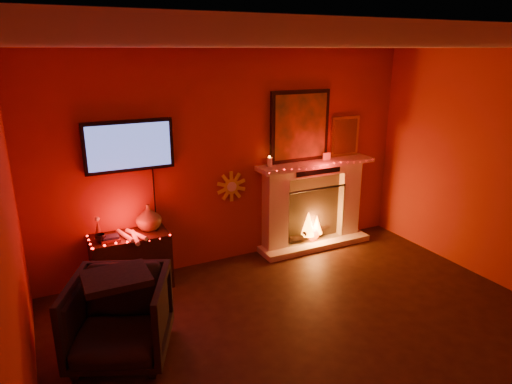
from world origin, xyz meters
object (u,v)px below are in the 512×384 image
at_px(tv, 129,146).
at_px(armchair, 120,318).
at_px(sunburst_clock, 231,186).
at_px(fireplace, 312,196).
at_px(console_table, 132,257).

xyz_separation_m(tv, armchair, (-0.48, -1.41, -1.26)).
relative_size(sunburst_clock, armchair, 0.46).
distance_m(fireplace, armchair, 3.23).
height_order(console_table, armchair, console_table).
xyz_separation_m(sunburst_clock, console_table, (-1.35, -0.22, -0.61)).
distance_m(sunburst_clock, console_table, 1.50).
bearing_deg(fireplace, sunburst_clock, 175.63).
xyz_separation_m(console_table, armchair, (-0.37, -1.22, 0.00)).
relative_size(tv, armchair, 1.44).
bearing_deg(console_table, sunburst_clock, 9.05).
distance_m(sunburst_clock, armchair, 2.33).
height_order(sunburst_clock, console_table, sunburst_clock).
bearing_deg(console_table, armchair, -107.05).
bearing_deg(sunburst_clock, console_table, -170.95).
xyz_separation_m(tv, sunburst_clock, (1.25, 0.03, -0.65)).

